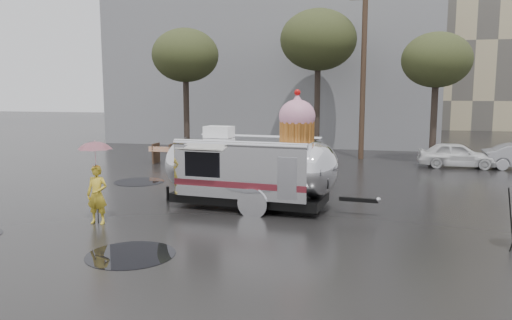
# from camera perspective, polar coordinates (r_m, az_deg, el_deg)

# --- Properties ---
(ground) EXTENTS (120.00, 120.00, 0.00)m
(ground) POSITION_cam_1_polar(r_m,az_deg,el_deg) (13.91, -0.38, -7.25)
(ground) COLOR black
(ground) RESTS_ON ground
(puddles) EXTENTS (8.12, 10.63, 0.01)m
(puddles) POSITION_cam_1_polar(r_m,az_deg,el_deg) (17.72, -5.30, -3.92)
(puddles) COLOR black
(puddles) RESTS_ON ground
(grey_building) EXTENTS (22.00, 12.00, 13.00)m
(grey_building) POSITION_cam_1_polar(r_m,az_deg,el_deg) (37.82, 2.54, 12.34)
(grey_building) COLOR slate
(grey_building) RESTS_ON ground
(utility_pole) EXTENTS (1.60, 0.28, 9.00)m
(utility_pole) POSITION_cam_1_polar(r_m,az_deg,el_deg) (27.04, 12.17, 9.89)
(utility_pole) COLOR #473323
(utility_pole) RESTS_ON ground
(tree_left) EXTENTS (3.64, 3.64, 6.95)m
(tree_left) POSITION_cam_1_polar(r_m,az_deg,el_deg) (28.01, -8.08, 11.69)
(tree_left) COLOR #382D26
(tree_left) RESTS_ON ground
(tree_mid) EXTENTS (4.20, 4.20, 8.03)m
(tree_mid) POSITION_cam_1_polar(r_m,az_deg,el_deg) (28.33, 7.13, 13.40)
(tree_mid) COLOR #382D26
(tree_mid) RESTS_ON ground
(tree_right) EXTENTS (3.36, 3.36, 6.42)m
(tree_right) POSITION_cam_1_polar(r_m,az_deg,el_deg) (26.20, 19.94, 10.61)
(tree_right) COLOR #382D26
(tree_right) RESTS_ON ground
(barricade_row) EXTENTS (4.30, 0.80, 1.00)m
(barricade_row) POSITION_cam_1_polar(r_m,az_deg,el_deg) (24.80, -7.31, 0.70)
(barricade_row) COLOR #473323
(barricade_row) RESTS_ON ground
(airstream_trailer) EXTENTS (6.96, 2.83, 3.75)m
(airstream_trailer) POSITION_cam_1_polar(r_m,az_deg,el_deg) (15.51, -0.42, -0.67)
(airstream_trailer) COLOR silver
(airstream_trailer) RESTS_ON ground
(person_left) EXTENTS (0.60, 0.41, 1.62)m
(person_left) POSITION_cam_1_polar(r_m,az_deg,el_deg) (14.39, -17.70, -3.79)
(person_left) COLOR gold
(person_left) RESTS_ON ground
(umbrella_pink) EXTENTS (1.12, 1.12, 2.31)m
(umbrella_pink) POSITION_cam_1_polar(r_m,az_deg,el_deg) (14.21, -17.89, 0.63)
(umbrella_pink) COLOR pink
(umbrella_pink) RESTS_ON ground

